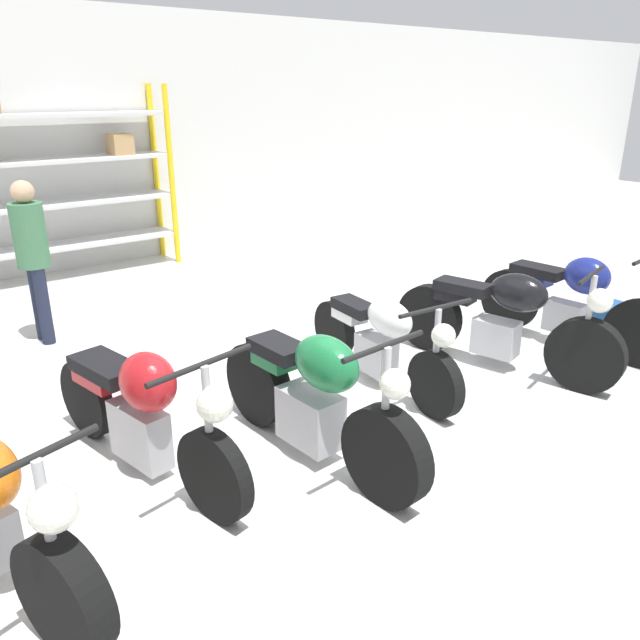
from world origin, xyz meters
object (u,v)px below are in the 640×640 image
Objects in this scene: motorcycle_red at (142,410)px; toolbox at (606,316)px; person_browsing at (32,250)px; shelving_rack at (27,181)px; motorcycle_blue at (574,298)px; motorcycle_green at (316,398)px; motorcycle_black at (505,320)px; motorcycle_white at (381,339)px.

toolbox is (5.15, -0.43, -0.34)m from motorcycle_red.
person_browsing is 6.13m from toolbox.
shelving_rack reaches higher than motorcycle_blue.
person_browsing is 3.80× the size of toolbox.
toolbox is (4.12, 0.13, -0.33)m from motorcycle_green.
motorcycle_green is 0.94× the size of motorcycle_black.
person_browsing is at bearing 166.94° from motorcycle_red.
motorcycle_blue reaches higher than motorcycle_white.
motorcycle_blue is at bearing -57.52° from shelving_rack.
motorcycle_black is 4.68m from person_browsing.
shelving_rack is at bearing -152.72° from motorcycle_blue.
motorcycle_black is 1.84m from toolbox.
motorcycle_blue is at bearing 87.48° from motorcycle_green.
motorcycle_red is 1.18m from motorcycle_green.
motorcycle_red is 1.25× the size of person_browsing.
motorcycle_red is 1.03× the size of motorcycle_white.
motorcycle_red is at bearing -111.16° from motorcycle_black.
shelving_rack is 6.35m from motorcycle_black.
person_browsing reaches higher than motorcycle_white.
motorcycle_black is 1.01m from motorcycle_blue.
person_browsing is (-0.58, -2.35, -0.37)m from shelving_rack.
toolbox is (2.93, -0.49, -0.29)m from motorcycle_white.
shelving_rack is at bearing 128.00° from toolbox.
shelving_rack is 1.95× the size of motorcycle_green.
person_browsing is at bearing -134.05° from motorcycle_blue.
motorcycle_black is at bearing 132.92° from person_browsing.
motorcycle_green reaches higher than motorcycle_black.
person_browsing reaches higher than motorcycle_red.
motorcycle_white is 2.98m from toolbox.
motorcycle_green is at bearing -93.82° from motorcycle_blue.
motorcycle_white reaches higher than toolbox.
motorcycle_green is 4.13m from toolbox.
motorcycle_black is at bearing -64.92° from shelving_rack.
shelving_rack is 1.90× the size of motorcycle_red.
person_browsing is at bearing -150.18° from motorcycle_black.
motorcycle_red is at bearing 175.18° from toolbox.
motorcycle_red is at bearing -122.39° from motorcycle_green.
motorcycle_blue is at bearing -176.58° from toolbox.
motorcycle_green is at bearing -100.35° from motorcycle_black.
shelving_rack is 6.89m from motorcycle_blue.
shelving_rack reaches higher than toolbox.
toolbox is (5.05, -3.38, -0.84)m from person_browsing.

